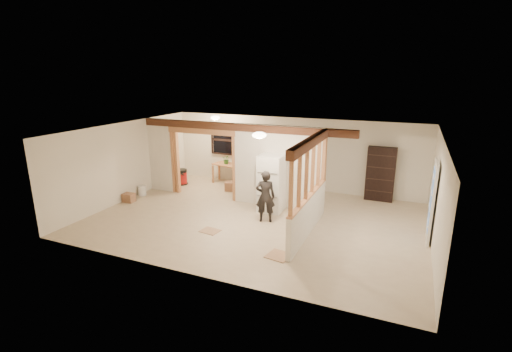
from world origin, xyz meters
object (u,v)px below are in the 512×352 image
at_px(work_table, 228,173).
at_px(refrigerator, 271,183).
at_px(bookshelf, 380,174).
at_px(shop_vac, 182,177).
at_px(woman, 265,196).

bearing_deg(work_table, refrigerator, -27.89).
relative_size(refrigerator, bookshelf, 0.97).
height_order(refrigerator, shop_vac, refrigerator).
relative_size(work_table, shop_vac, 1.98).
distance_m(work_table, bookshelf, 5.38).
relative_size(work_table, bookshelf, 0.66).
bearing_deg(shop_vac, woman, -26.60).
distance_m(shop_vac, bookshelf, 6.94).
distance_m(woman, shop_vac, 4.63).
xyz_separation_m(refrigerator, work_table, (-2.49, 2.08, -0.49)).
distance_m(woman, work_table, 3.96).
xyz_separation_m(woman, shop_vac, (-4.12, 2.06, -0.44)).
bearing_deg(refrigerator, bookshelf, 37.98).
bearing_deg(bookshelf, shop_vac, -171.54).
bearing_deg(work_table, shop_vac, -137.72).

